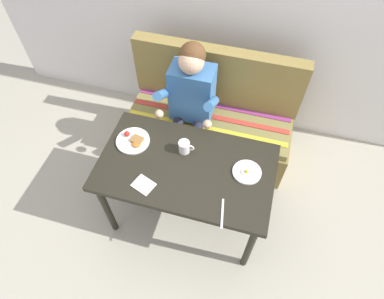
% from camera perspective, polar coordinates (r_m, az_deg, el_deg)
% --- Properties ---
extents(ground_plane, '(8.00, 8.00, 0.00)m').
position_cam_1_polar(ground_plane, '(2.85, -0.83, -10.96)').
color(ground_plane, '#AAA593').
extents(table, '(1.20, 0.70, 0.73)m').
position_cam_1_polar(table, '(2.28, -1.02, -3.99)').
color(table, black).
rests_on(table, ground).
extents(couch, '(1.44, 0.56, 1.00)m').
position_cam_1_polar(couch, '(2.99, 3.20, 4.73)').
color(couch, olive).
rests_on(couch, ground).
extents(person, '(0.45, 0.61, 1.21)m').
position_cam_1_polar(person, '(2.59, -0.40, 8.53)').
color(person, teal).
rests_on(person, ground).
extents(plate_breakfast, '(0.24, 0.24, 0.05)m').
position_cam_1_polar(plate_breakfast, '(2.36, -10.24, 1.56)').
color(plate_breakfast, white).
rests_on(plate_breakfast, table).
extents(plate_eggs, '(0.19, 0.19, 0.04)m').
position_cam_1_polar(plate_eggs, '(2.21, 9.58, -3.90)').
color(plate_eggs, white).
rests_on(plate_eggs, table).
extents(coffee_mug, '(0.12, 0.08, 0.09)m').
position_cam_1_polar(coffee_mug, '(2.25, -1.31, 0.50)').
color(coffee_mug, white).
rests_on(coffee_mug, table).
extents(napkin, '(0.17, 0.15, 0.01)m').
position_cam_1_polar(napkin, '(2.16, -8.47, -6.12)').
color(napkin, silver).
rests_on(napkin, table).
extents(knife, '(0.05, 0.20, 0.00)m').
position_cam_1_polar(knife, '(2.05, 5.32, -11.07)').
color(knife, silver).
rests_on(knife, table).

